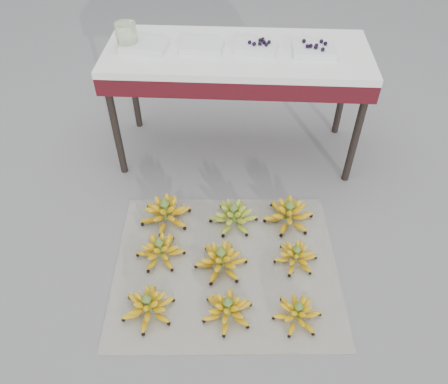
# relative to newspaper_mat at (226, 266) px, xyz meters

# --- Properties ---
(ground) EXTENTS (60.00, 60.00, 0.00)m
(ground) POSITION_rel_newspaper_mat_xyz_m (-0.01, 0.04, -0.00)
(ground) COLOR slate
(ground) RESTS_ON ground
(newspaper_mat) EXTENTS (1.31, 1.12, 0.01)m
(newspaper_mat) POSITION_rel_newspaper_mat_xyz_m (0.00, 0.00, 0.00)
(newspaper_mat) COLOR silver
(newspaper_mat) RESTS_ON ground
(bunch_front_left) EXTENTS (0.32, 0.32, 0.17)m
(bunch_front_left) POSITION_rel_newspaper_mat_xyz_m (-0.38, -0.32, 0.06)
(bunch_front_left) COLOR gold
(bunch_front_left) RESTS_ON newspaper_mat
(bunch_front_center) EXTENTS (0.30, 0.30, 0.16)m
(bunch_front_center) POSITION_rel_newspaper_mat_xyz_m (0.02, -0.31, 0.06)
(bunch_front_center) COLOR gold
(bunch_front_center) RESTS_ON newspaper_mat
(bunch_front_right) EXTENTS (0.31, 0.31, 0.15)m
(bunch_front_right) POSITION_rel_newspaper_mat_xyz_m (0.38, -0.31, 0.05)
(bunch_front_right) COLOR gold
(bunch_front_right) RESTS_ON newspaper_mat
(bunch_mid_left) EXTENTS (0.28, 0.28, 0.16)m
(bunch_mid_left) POSITION_rel_newspaper_mat_xyz_m (-0.38, 0.04, 0.06)
(bunch_mid_left) COLOR gold
(bunch_mid_left) RESTS_ON newspaper_mat
(bunch_mid_center) EXTENTS (0.30, 0.30, 0.18)m
(bunch_mid_center) POSITION_rel_newspaper_mat_xyz_m (-0.03, -0.01, 0.06)
(bunch_mid_center) COLOR gold
(bunch_mid_center) RESTS_ON newspaper_mat
(bunch_mid_right) EXTENTS (0.25, 0.25, 0.15)m
(bunch_mid_right) POSITION_rel_newspaper_mat_xyz_m (0.39, 0.05, 0.05)
(bunch_mid_right) COLOR gold
(bunch_mid_right) RESTS_ON newspaper_mat
(bunch_back_left) EXTENTS (0.33, 0.33, 0.19)m
(bunch_back_left) POSITION_rel_newspaper_mat_xyz_m (-0.39, 0.33, 0.07)
(bunch_back_left) COLOR gold
(bunch_back_left) RESTS_ON newspaper_mat
(bunch_back_center) EXTENTS (0.29, 0.29, 0.18)m
(bunch_back_center) POSITION_rel_newspaper_mat_xyz_m (0.03, 0.33, 0.06)
(bunch_back_center) COLOR olive
(bunch_back_center) RESTS_ON newspaper_mat
(bunch_back_right) EXTENTS (0.34, 0.34, 0.18)m
(bunch_back_right) POSITION_rel_newspaper_mat_xyz_m (0.37, 0.36, 0.07)
(bunch_back_right) COLOR gold
(bunch_back_right) RESTS_ON newspaper_mat
(vendor_table) EXTENTS (1.64, 0.66, 0.79)m
(vendor_table) POSITION_rel_newspaper_mat_xyz_m (0.01, 1.05, 0.69)
(vendor_table) COLOR black
(vendor_table) RESTS_ON ground
(tray_far_left) EXTENTS (0.30, 0.23, 0.04)m
(tray_far_left) POSITION_rel_newspaper_mat_xyz_m (-0.55, 1.02, 0.81)
(tray_far_left) COLOR silver
(tray_far_left) RESTS_ON vendor_table
(tray_left) EXTENTS (0.27, 0.20, 0.04)m
(tray_left) POSITION_rel_newspaper_mat_xyz_m (-0.20, 1.04, 0.80)
(tray_left) COLOR silver
(tray_left) RESTS_ON vendor_table
(tray_right) EXTENTS (0.28, 0.22, 0.06)m
(tray_right) POSITION_rel_newspaper_mat_xyz_m (0.14, 1.05, 0.81)
(tray_right) COLOR silver
(tray_right) RESTS_ON vendor_table
(tray_far_right) EXTENTS (0.26, 0.19, 0.07)m
(tray_far_right) POSITION_rel_newspaper_mat_xyz_m (0.48, 1.03, 0.81)
(tray_far_right) COLOR silver
(tray_far_right) RESTS_ON vendor_table
(glass_jar) EXTENTS (0.15, 0.15, 0.16)m
(glass_jar) POSITION_rel_newspaper_mat_xyz_m (-0.65, 1.03, 0.86)
(glass_jar) COLOR #DEF5C3
(glass_jar) RESTS_ON vendor_table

